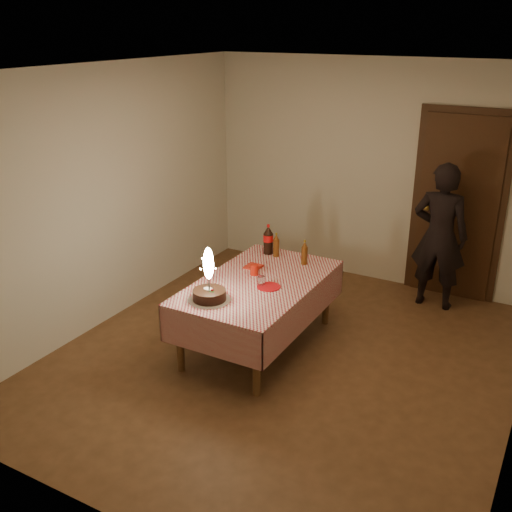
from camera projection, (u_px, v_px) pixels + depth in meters
name	position (u px, v px, depth m)	size (l,w,h in m)	color
ground	(284.00, 359.00, 5.60)	(4.00, 4.50, 0.01)	brown
room_shell	(295.00, 186.00, 5.04)	(4.04, 4.54, 2.62)	beige
dining_table	(259.00, 290.00, 5.64)	(1.02, 1.72, 0.68)	brown
birthday_cake	(209.00, 288.00, 5.19)	(0.37, 0.37, 0.49)	white
red_plate	(269.00, 287.00, 5.48)	(0.22, 0.22, 0.01)	red
red_cup	(254.00, 270.00, 5.73)	(0.08, 0.08, 0.10)	red
clear_cup	(261.00, 281.00, 5.50)	(0.07, 0.07, 0.09)	silver
napkin_stack	(253.00, 267.00, 5.91)	(0.15, 0.15, 0.02)	#B22214
cola_bottle	(268.00, 240.00, 6.22)	(0.10, 0.10, 0.32)	black
amber_bottle_left	(276.00, 245.00, 6.16)	(0.06, 0.06, 0.26)	#603210
amber_bottle_right	(304.00, 253.00, 5.96)	(0.06, 0.06, 0.26)	#603210
photographer	(440.00, 236.00, 6.40)	(0.59, 0.44, 1.61)	black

